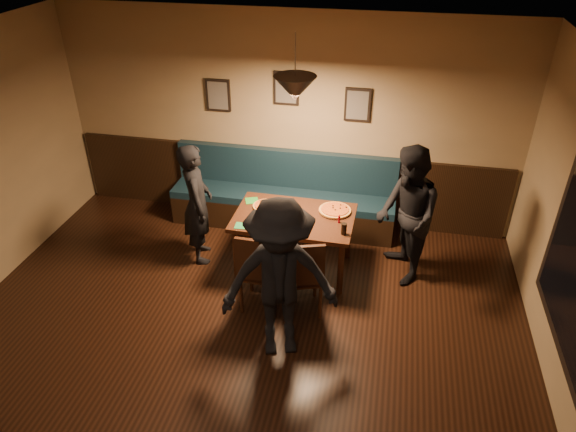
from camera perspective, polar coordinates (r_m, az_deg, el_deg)
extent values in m
plane|color=black|center=(4.98, -8.95, -20.66)|extent=(7.00, 7.00, 0.00)
plane|color=silver|center=(3.28, -13.02, 11.06)|extent=(7.00, 7.00, 0.00)
plane|color=#8C704F|center=(6.90, -0.13, 10.27)|extent=(6.00, 0.00, 6.00)
cube|color=black|center=(7.25, -0.17, 3.54)|extent=(5.88, 0.06, 1.00)
cube|color=black|center=(7.00, -7.61, 12.92)|extent=(0.32, 0.04, 0.42)
cube|color=black|center=(6.72, -0.19, 13.75)|extent=(0.32, 0.04, 0.42)
cube|color=black|center=(6.65, 7.59, 11.93)|extent=(0.32, 0.04, 0.42)
cone|color=black|center=(5.41, 0.77, 13.75)|extent=(0.44, 0.44, 0.25)
cube|color=black|center=(6.25, 0.65, -2.89)|extent=(1.39, 0.91, 0.74)
imported|color=black|center=(6.33, -9.88, 1.30)|extent=(0.54, 0.65, 1.53)
imported|color=black|center=(6.03, 12.84, -0.02)|extent=(0.85, 0.96, 1.65)
imported|color=black|center=(4.89, -0.91, -7.08)|extent=(1.24, 0.93, 1.71)
cylinder|color=#C77425|center=(6.22, -2.40, 1.11)|extent=(0.41, 0.41, 0.04)
cylinder|color=orange|center=(5.87, 0.40, -0.84)|extent=(0.50, 0.50, 0.04)
cylinder|color=orange|center=(6.14, 5.13, 0.63)|extent=(0.46, 0.46, 0.04)
cylinder|color=black|center=(5.73, 6.11, -1.39)|extent=(0.08, 0.08, 0.13)
cylinder|color=maroon|center=(5.92, 5.59, -0.27)|extent=(0.03, 0.03, 0.11)
cube|color=#217D23|center=(6.36, -3.96, 1.69)|extent=(0.20, 0.20, 0.01)
cube|color=#1D6F38|center=(5.89, -5.13, -1.06)|extent=(0.15, 0.15, 0.01)
cube|color=silver|center=(5.75, 0.10, -1.82)|extent=(0.18, 0.03, 0.00)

